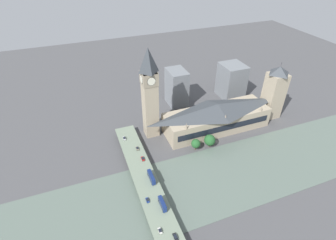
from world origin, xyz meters
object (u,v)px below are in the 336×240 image
car_southbound_lead (137,148)px  clock_tower (150,92)px  car_northbound_mid (147,200)px  victoria_tower (274,92)px  road_bridge (151,194)px  car_southbound_mid (160,231)px  car_southbound_tail (143,159)px  double_decker_bus_lead (151,177)px  parliament_hall (217,117)px  double_decker_bus_rear (162,204)px  car_northbound_lead (124,138)px  car_southbound_extra (175,237)px

car_southbound_lead → clock_tower: bearing=-40.4°
car_northbound_mid → victoria_tower: bearing=-67.3°
road_bridge → car_southbound_lead: bearing=-4.1°
car_northbound_mid → car_southbound_mid: size_ratio=1.03×
victoria_tower → car_southbound_tail: victoria_tower is taller
road_bridge → double_decker_bus_lead: size_ratio=13.33×
parliament_hall → double_decker_bus_rear: bearing=131.4°
double_decker_bus_rear → car_southbound_tail: size_ratio=2.19×
car_northbound_lead → car_southbound_extra: (-94.49, -6.59, -0.01)m
double_decker_bus_lead → road_bridge: bearing=161.1°
victoria_tower → car_southbound_mid: 162.18m
car_southbound_lead → car_southbound_tail: bearing=-176.8°
car_southbound_extra → double_decker_bus_lead: bearing=-0.8°
clock_tower → double_decker_bus_rear: 87.18m
double_decker_bus_rear → car_northbound_lead: size_ratio=2.18×
car_southbound_mid → victoria_tower: bearing=-59.9°
double_decker_bus_lead → double_decker_bus_rear: double_decker_bus_lead is taller
double_decker_bus_lead → car_southbound_extra: bearing=179.2°
car_southbound_tail → car_southbound_extra: size_ratio=0.98×
car_southbound_lead → car_southbound_mid: 72.43m
car_northbound_mid → car_southbound_tail: (36.99, -7.85, 0.04)m
car_southbound_mid → car_southbound_extra: size_ratio=0.82×
parliament_hall → car_northbound_lead: (7.14, 81.23, -6.19)m
double_decker_bus_lead → car_southbound_mid: size_ratio=2.95×
double_decker_bus_lead → car_southbound_tail: double_decker_bus_lead is taller
car_northbound_mid → car_southbound_extra: (-29.07, -7.07, 0.08)m
victoria_tower → road_bridge: bearing=111.5°
car_northbound_lead → car_southbound_lead: size_ratio=1.08×
victoria_tower → double_decker_bus_rear: (-65.57, 132.36, -17.00)m
car_northbound_lead → car_southbound_tail: 29.37m
double_decker_bus_lead → clock_tower: bearing=-17.9°
parliament_hall → double_decker_bus_rear: parliament_hall is taller
car_northbound_mid → car_southbound_lead: (49.63, -7.14, 0.03)m
double_decker_bus_lead → car_northbound_mid: double_decker_bus_lead is taller
victoria_tower → car_northbound_lead: 140.69m
parliament_hall → car_northbound_mid: parliament_hall is taller
car_northbound_mid → car_southbound_lead: size_ratio=0.93×
clock_tower → car_southbound_mid: 103.27m
parliament_hall → road_bridge: (-53.41, 77.75, -7.97)m
parliament_hall → car_northbound_mid: 100.56m
car_southbound_tail → car_southbound_extra: (-66.06, 0.79, 0.04)m
double_decker_bus_lead → double_decker_bus_rear: 23.08m
clock_tower → car_northbound_mid: size_ratio=19.33×
car_southbound_tail → car_southbound_extra: car_southbound_extra is taller
victoria_tower → road_bridge: size_ratio=0.35×
road_bridge → double_decker_bus_lead: bearing=-18.9°
double_decker_bus_lead → double_decker_bus_rear: size_ratio=1.13×
parliament_hall → double_decker_bus_rear: 99.19m
car_southbound_tail → victoria_tower: bearing=-80.8°
clock_tower → car_southbound_lead: (-21.77, 18.51, -34.79)m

